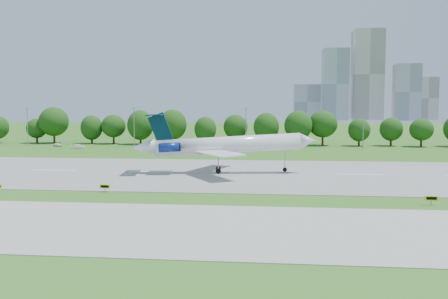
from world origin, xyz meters
TOP-DOWN VIEW (x-y plane):
  - ground at (0.00, 0.00)m, footprint 600.00×600.00m
  - runway at (0.00, 25.00)m, footprint 400.00×45.00m
  - taxiway at (0.00, -18.00)m, footprint 400.00×23.00m
  - tree_line at (0.00, 92.00)m, footprint 288.40×8.40m
  - light_poles at (-2.50, 82.00)m, footprint 175.90×0.25m
  - skyline at (100.16, 390.61)m, footprint 127.00×52.00m
  - airliner at (13.34, 24.79)m, footprint 35.21×25.46m
  - taxi_sign_centre at (-1.32, 2.13)m, footprint 1.65×0.32m
  - taxi_sign_right at (44.63, -2.93)m, footprint 1.75×0.27m
  - service_vehicle_a at (-35.41, 74.80)m, footprint 4.05×2.31m
  - service_vehicle_b at (-44.76, 80.96)m, footprint 3.55×2.72m

SIDE VIEW (x-z plane):
  - ground at x=0.00m, z-range 0.00..0.00m
  - runway at x=0.00m, z-range 0.00..0.08m
  - taxiway at x=0.00m, z-range 0.00..0.08m
  - service_vehicle_b at x=-44.76m, z-range 0.00..1.13m
  - service_vehicle_a at x=-35.41m, z-range 0.00..1.26m
  - taxi_sign_centre at x=-1.32m, z-range 0.27..1.43m
  - taxi_sign_right at x=44.63m, z-range 0.29..1.52m
  - airliner at x=13.34m, z-range -0.28..11.34m
  - tree_line at x=0.00m, z-range 0.99..11.39m
  - light_poles at x=-2.50m, z-range 0.24..12.43m
  - skyline at x=100.16m, z-range -9.54..70.46m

